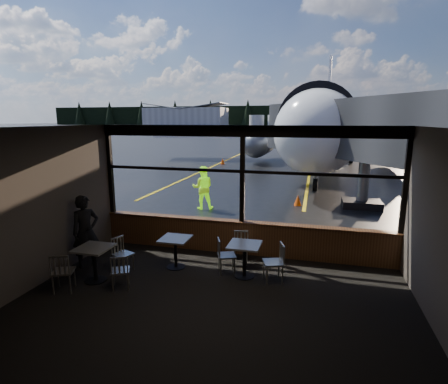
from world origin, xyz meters
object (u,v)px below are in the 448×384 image
at_px(chair_left_s, 63,272).
at_px(chair_mid_s, 120,271).
at_px(chair_near_w, 227,256).
at_px(cafe_table_left, 95,264).
at_px(cafe_table_near, 244,260).
at_px(airliner, 326,95).
at_px(chair_near_n, 241,248).
at_px(cafe_table_mid, 176,253).
at_px(cone_nose, 298,200).
at_px(chair_near_e, 273,263).
at_px(ground_crew, 203,188).
at_px(cone_wing, 223,161).
at_px(passenger, 86,231).
at_px(jet_bridge, 363,150).
at_px(chair_mid_w, 123,255).

bearing_deg(chair_left_s, chair_mid_s, -1.63).
distance_m(chair_near_w, chair_left_s, 3.63).
bearing_deg(cafe_table_left, cafe_table_near, 18.67).
bearing_deg(airliner, chair_left_s, -100.50).
bearing_deg(chair_near_n, cafe_table_mid, 14.91).
bearing_deg(cone_nose, chair_near_e, -91.23).
relative_size(chair_near_n, ground_crew, 0.47).
bearing_deg(cone_wing, chair_near_n, -73.76).
distance_m(cafe_table_left, passenger, 1.10).
xyz_separation_m(jet_bridge, ground_crew, (-6.19, -1.01, -1.61)).
relative_size(chair_near_e, chair_near_n, 1.09).
height_order(airliner, cafe_table_near, airliner).
bearing_deg(chair_near_w, chair_mid_w, -99.37).
height_order(airliner, chair_near_e, airliner).
xyz_separation_m(chair_near_w, cone_nose, (1.30, 7.33, -0.20)).
bearing_deg(cafe_table_near, cone_wing, 106.33).
bearing_deg(chair_mid_w, chair_near_n, 133.73).
height_order(chair_near_w, chair_left_s, chair_left_s).
bearing_deg(chair_mid_w, cone_nose, 174.22).
relative_size(jet_bridge, chair_mid_s, 14.09).
xyz_separation_m(chair_near_w, ground_crew, (-2.50, 5.79, 0.45)).
relative_size(cafe_table_left, chair_near_w, 0.94).
distance_m(cafe_table_left, chair_near_n, 3.52).
distance_m(chair_mid_s, cone_wing, 21.93).
height_order(jet_bridge, chair_near_e, jet_bridge).
xyz_separation_m(jet_bridge, cafe_table_mid, (-5.00, -6.83, -2.11)).
xyz_separation_m(chair_left_s, cone_wing, (-2.36, 22.08, -0.19)).
xyz_separation_m(cafe_table_mid, chair_near_e, (2.45, -0.17, 0.07)).
distance_m(jet_bridge, chair_mid_w, 9.82).
relative_size(chair_mid_s, chair_mid_w, 0.95).
relative_size(chair_near_n, chair_mid_w, 0.98).
bearing_deg(jet_bridge, cone_nose, 167.66).
relative_size(cafe_table_mid, cone_wing, 1.55).
bearing_deg(jet_bridge, chair_near_n, -119.45).
relative_size(cafe_table_left, cone_nose, 1.78).
xyz_separation_m(airliner, cone_nose, (-1.20, -15.81, -5.39)).
bearing_deg(chair_near_w, jet_bridge, 129.31).
relative_size(airliner, cafe_table_near, 45.47).
distance_m(chair_near_n, chair_left_s, 4.15).
relative_size(cafe_table_near, passenger, 0.44).
distance_m(chair_mid_s, chair_left_s, 1.19).
height_order(cafe_table_near, ground_crew, ground_crew).
xyz_separation_m(chair_near_n, chair_mid_s, (-2.26, -1.99, -0.01)).
height_order(chair_left_s, cone_nose, chair_left_s).
xyz_separation_m(chair_near_e, cone_nose, (0.16, 7.52, -0.23)).
xyz_separation_m(airliner, passenger, (-6.00, -23.65, -4.70)).
relative_size(chair_near_n, chair_left_s, 0.94).
distance_m(jet_bridge, cone_wing, 16.49).
distance_m(ground_crew, cone_nose, 4.15).
distance_m(chair_near_e, chair_left_s, 4.59).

